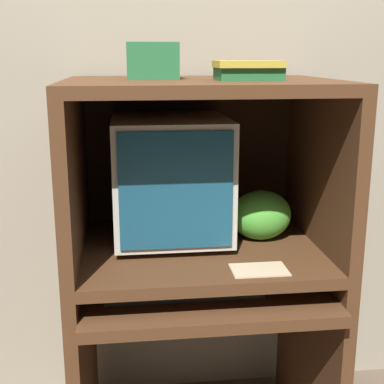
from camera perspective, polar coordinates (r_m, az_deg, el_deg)
wall_back at (r=2.08m, az=-0.56°, el=12.09°), size 6.00×0.06×2.60m
desk_base at (r=1.91m, az=0.98°, el=-15.91°), size 0.85×0.70×0.67m
desk_monitor_shelf at (r=1.81m, az=0.85°, el=-6.38°), size 0.85×0.66×0.10m
hutch_upper at (r=1.74m, az=0.76°, el=5.93°), size 0.85×0.66×0.54m
crt_monitor at (r=1.81m, az=-2.31°, el=1.63°), size 0.38×0.43×0.42m
keyboard at (r=1.68m, az=-0.92°, el=-10.25°), size 0.48×0.15×0.03m
mouse at (r=1.75m, az=9.28°, el=-9.26°), size 0.07×0.05×0.03m
snack_bag at (r=1.84m, az=7.37°, el=-2.46°), size 0.21×0.16×0.17m
book_stack at (r=1.65m, az=5.99°, el=12.78°), size 0.20×0.16×0.06m
paper_card at (r=1.60m, az=7.18°, el=-8.23°), size 0.17×0.11×0.00m
storage_box at (r=1.72m, az=-4.26°, el=13.78°), size 0.16×0.14×0.11m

